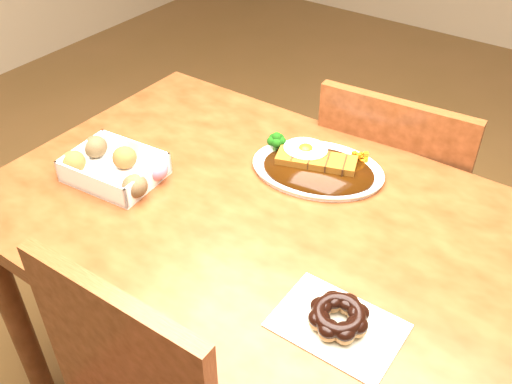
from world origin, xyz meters
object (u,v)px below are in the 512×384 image
Objects in this scene: chair_far at (394,201)px; pon_de_ring at (338,318)px; katsu_curry_plate at (316,165)px; donut_box at (114,167)px; table at (262,247)px.

chair_far is 4.03× the size of pon_de_ring.
donut_box is at bearing -141.55° from katsu_curry_plate.
chair_far is at bearing 79.24° from table.
table is 5.56× the size of pon_de_ring.
donut_box is (-0.45, -0.62, 0.30)m from chair_far.
pon_de_ring is (0.17, -0.71, 0.29)m from chair_far.
katsu_curry_plate reaches higher than pon_de_ring.
chair_far is 2.49× the size of katsu_curry_plate.
katsu_curry_plate is at bearing 86.31° from table.
chair_far is at bearing 54.07° from donut_box.
chair_far reaches higher than table.
katsu_curry_plate is 1.44× the size of donut_box.
katsu_curry_plate is at bearing 38.45° from donut_box.
katsu_curry_plate is at bearing 70.29° from chair_far.
chair_far is at bearing 75.17° from katsu_curry_plate.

